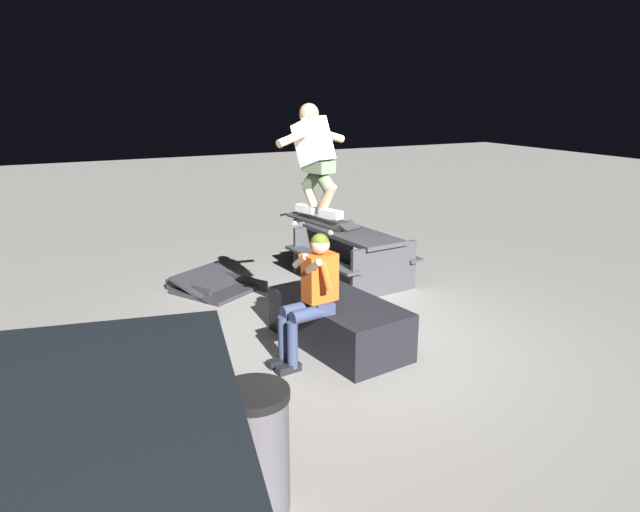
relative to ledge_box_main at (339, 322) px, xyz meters
The scene contains 8 objects.
ground_plane 0.29m from the ledge_box_main, 63.94° to the right, with size 40.00×40.00×0.00m, color gray.
ledge_box_main is the anchor object (origin of this frame).
person_sitting_on_ledge 0.71m from the ledge_box_main, 117.16° to the left, with size 0.60×0.78×1.37m.
skateboard 1.20m from the ledge_box_main, 94.50° to the left, with size 1.03×0.48×0.13m.
skater_airborne 1.88m from the ledge_box_main, 82.95° to the left, with size 0.64×0.87×1.12m.
kicker_ramp 2.50m from the ledge_box_main, 16.16° to the left, with size 1.30×1.30×0.33m.
picnic_table_back 2.33m from the ledge_box_main, 33.24° to the right, with size 1.82×1.50×0.75m.
trash_bin 2.74m from the ledge_box_main, 139.95° to the left, with size 0.48×0.48×0.89m.
Camera 1 is at (-5.34, 2.97, 2.75)m, focal length 32.60 mm.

